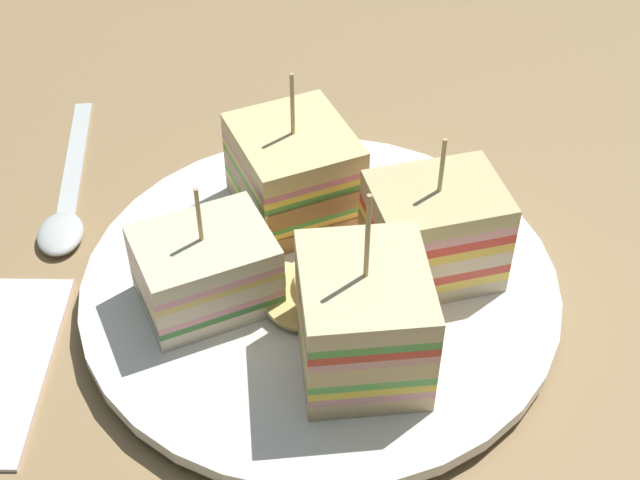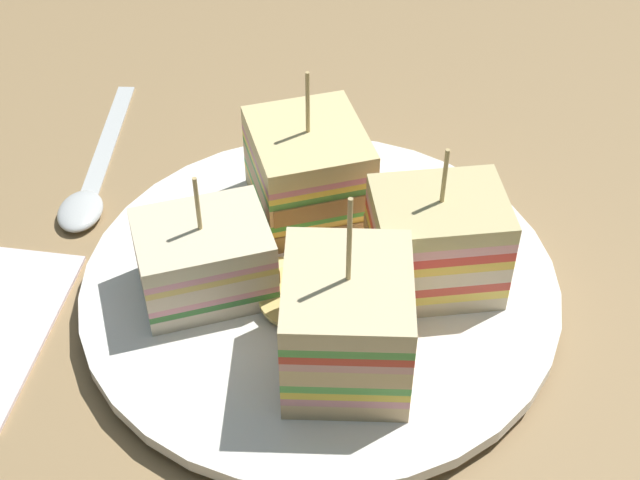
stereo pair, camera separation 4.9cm
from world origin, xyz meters
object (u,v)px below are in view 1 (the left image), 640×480
sandwich_wedge_1 (434,232)px  chip_pile (304,292)px  sandwich_wedge_0 (363,320)px  sandwich_wedge_2 (297,172)px  plate (320,286)px  spoon (65,212)px  sandwich_wedge_3 (206,268)px

sandwich_wedge_1 → chip_pile: 7.82cm
sandwich_wedge_0 → sandwich_wedge_2: bearing=10.4°
plate → sandwich_wedge_1: (6.20, -0.80, 3.50)cm
spoon → plate: bearing=60.9°
sandwich_wedge_0 → sandwich_wedge_3: (-6.88, 6.35, -0.90)cm
sandwich_wedge_1 → sandwich_wedge_2: bearing=-50.0°
sandwich_wedge_1 → spoon: (-20.03, 11.45, -3.99)cm
plate → sandwich_wedge_3: 6.85cm
plate → sandwich_wedge_3: (-6.24, 0.13, 2.81)cm
sandwich_wedge_3 → sandwich_wedge_1: bearing=-14.6°
sandwich_wedge_0 → sandwich_wedge_2: sandwich_wedge_0 is taller
plate → sandwich_wedge_0: sandwich_wedge_0 is taller
plate → sandwich_wedge_2: bearing=88.5°
plate → sandwich_wedge_1: size_ratio=2.92×
sandwich_wedge_0 → sandwich_wedge_1: (5.56, 5.42, -0.21)cm
plate → spoon: 17.46cm
sandwich_wedge_2 → chip_pile: (-1.45, -7.73, -2.03)cm
plate → chip_pile: 2.39cm
sandwich_wedge_0 → sandwich_wedge_1: size_ratio=1.22×
sandwich_wedge_0 → sandwich_wedge_3: 9.41cm
chip_pile → plate: bearing=49.2°
plate → spoon: plate is taller
sandwich_wedge_0 → chip_pile: bearing=30.4°
sandwich_wedge_0 → chip_pile: size_ratio=1.60×
plate → sandwich_wedge_0: size_ratio=2.40×
sandwich_wedge_1 → sandwich_wedge_2: (-6.04, 7.04, -0.11)cm
sandwich_wedge_0 → spoon: 22.62cm
chip_pile → spoon: (-12.54, 12.14, -1.85)cm
sandwich_wedge_1 → sandwich_wedge_2: size_ratio=0.96×
plate → spoon: (-13.83, 10.65, -0.49)cm
sandwich_wedge_0 → sandwich_wedge_1: sandwich_wedge_0 is taller
sandwich_wedge_0 → chip_pile: 5.62cm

